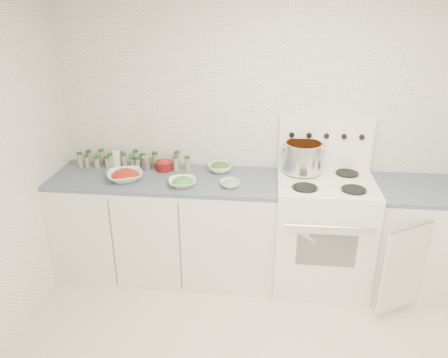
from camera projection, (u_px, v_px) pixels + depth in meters
room_walls at (266, 155)px, 2.14m from camera, size 3.54×3.04×2.52m
counter_left at (167, 225)px, 3.75m from camera, size 1.85×0.62×0.90m
stove at (322, 229)px, 3.60m from camera, size 0.76×0.70×1.36m
counter_right at (424, 239)px, 3.54m from camera, size 0.89×0.83×0.90m
stock_pot at (303, 156)px, 3.52m from camera, size 0.34×0.31×0.24m
bowl_tomato at (125, 175)px, 3.50m from camera, size 0.36×0.36×0.09m
bowl_snowpea at (182, 182)px, 3.40m from camera, size 0.26×0.26×0.07m
bowl_broccoli at (220, 167)px, 3.67m from camera, size 0.21×0.21×0.08m
bowl_zucchini at (230, 183)px, 3.38m from camera, size 0.19×0.19×0.06m
bowl_pepper at (164, 165)px, 3.70m from camera, size 0.15×0.15×0.09m
salt_canister at (117, 159)px, 3.76m from camera, size 0.09×0.09×0.14m
tin_can at (147, 163)px, 3.72m from camera, size 0.10×0.10×0.11m
spice_cluster at (128, 160)px, 3.76m from camera, size 0.98×0.16×0.14m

